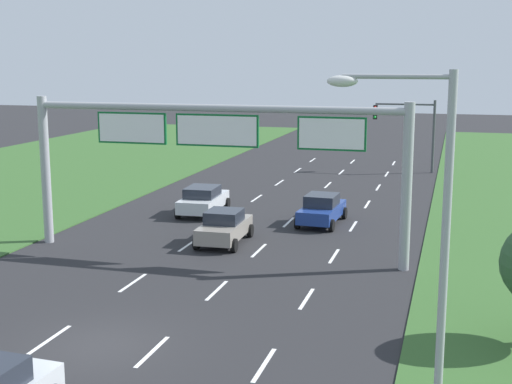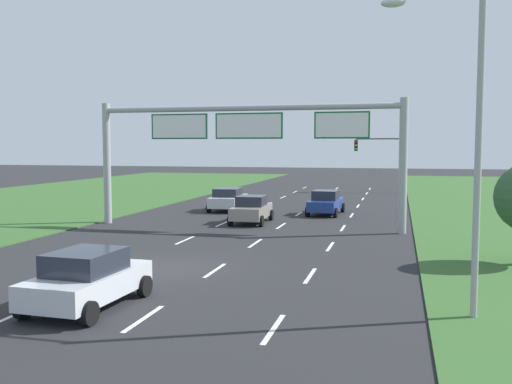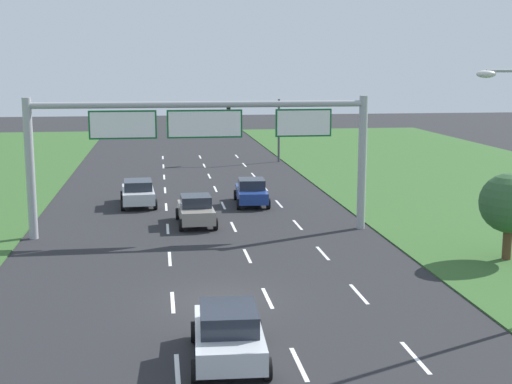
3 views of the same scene
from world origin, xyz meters
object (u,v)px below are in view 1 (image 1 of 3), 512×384
(car_near_red, at_px, (224,227))
(street_lamp, at_px, (426,237))
(car_mid_lane, at_px, (203,200))
(car_lead_silver, at_px, (322,209))
(sign_gantry, at_px, (215,145))
(traffic_light_mast, at_px, (408,122))

(car_near_red, distance_m, street_lamp, 19.99)
(street_lamp, bearing_deg, car_near_red, 120.75)
(car_near_red, bearing_deg, car_mid_lane, 116.85)
(car_near_red, height_order, car_lead_silver, car_near_red)
(car_lead_silver, height_order, street_lamp, street_lamp)
(sign_gantry, relative_size, traffic_light_mast, 3.08)
(traffic_light_mast, relative_size, street_lamp, 0.66)
(car_near_red, relative_size, car_lead_silver, 0.95)
(car_lead_silver, relative_size, car_mid_lane, 0.97)
(car_lead_silver, relative_size, street_lamp, 0.51)
(car_near_red, xyz_separation_m, sign_gantry, (0.30, -2.12, 4.17))
(car_lead_silver, relative_size, traffic_light_mast, 0.77)
(sign_gantry, bearing_deg, traffic_light_mast, 76.35)
(traffic_light_mast, xyz_separation_m, street_lamp, (3.16, -41.53, 1.21))
(sign_gantry, distance_m, traffic_light_mast, 27.67)
(car_mid_lane, height_order, street_lamp, street_lamp)
(car_lead_silver, distance_m, traffic_light_mast, 19.93)
(car_near_red, relative_size, street_lamp, 0.48)
(car_lead_silver, height_order, car_mid_lane, car_lead_silver)
(sign_gantry, height_order, street_lamp, street_lamp)
(car_lead_silver, xyz_separation_m, car_mid_lane, (-6.98, 0.66, 0.01))
(car_lead_silver, xyz_separation_m, traffic_light_mast, (3.09, 19.45, 3.07))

